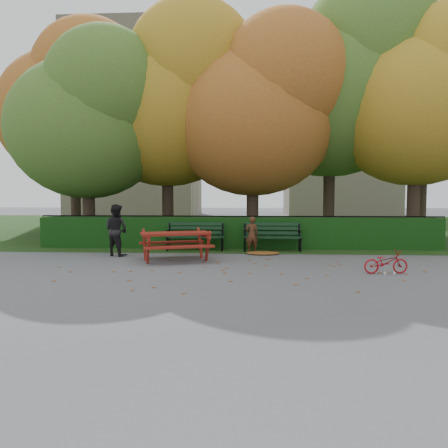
# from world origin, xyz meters

# --- Properties ---
(ground) EXTENTS (90.00, 90.00, 0.00)m
(ground) POSITION_xyz_m (0.00, 0.00, 0.00)
(ground) COLOR slate
(ground) RESTS_ON ground
(grass_strip) EXTENTS (90.00, 90.00, 0.00)m
(grass_strip) POSITION_xyz_m (0.00, 14.00, 0.01)
(grass_strip) COLOR #18320F
(grass_strip) RESTS_ON ground
(building_left) EXTENTS (10.00, 7.00, 15.00)m
(building_left) POSITION_xyz_m (-9.00, 26.00, 7.50)
(building_left) COLOR #C4B597
(building_left) RESTS_ON ground
(building_right) EXTENTS (9.00, 6.00, 12.00)m
(building_right) POSITION_xyz_m (8.00, 28.00, 6.00)
(building_right) COLOR #C4B597
(building_right) RESTS_ON ground
(hedge) EXTENTS (13.00, 0.90, 1.00)m
(hedge) POSITION_xyz_m (0.00, 4.50, 0.50)
(hedge) COLOR black
(hedge) RESTS_ON ground
(iron_fence) EXTENTS (14.00, 0.04, 1.02)m
(iron_fence) POSITION_xyz_m (0.00, 5.30, 0.54)
(iron_fence) COLOR black
(iron_fence) RESTS_ON ground
(tree_a) EXTENTS (5.88, 5.60, 7.48)m
(tree_a) POSITION_xyz_m (-5.19, 5.58, 4.52)
(tree_a) COLOR #2D2019
(tree_a) RESTS_ON ground
(tree_b) EXTENTS (6.72, 6.40, 8.79)m
(tree_b) POSITION_xyz_m (-2.44, 6.75, 5.40)
(tree_b) COLOR #2D2019
(tree_b) RESTS_ON ground
(tree_c) EXTENTS (6.30, 6.00, 8.00)m
(tree_c) POSITION_xyz_m (0.83, 5.96, 4.82)
(tree_c) COLOR #2D2019
(tree_c) RESTS_ON ground
(tree_d) EXTENTS (7.14, 6.80, 9.58)m
(tree_d) POSITION_xyz_m (3.88, 7.23, 5.98)
(tree_d) COLOR #2D2019
(tree_d) RESTS_ON ground
(tree_e) EXTENTS (6.09, 5.80, 8.16)m
(tree_e) POSITION_xyz_m (6.52, 5.77, 5.08)
(tree_e) COLOR #2D2019
(tree_e) RESTS_ON ground
(tree_f) EXTENTS (6.93, 6.60, 9.19)m
(tree_f) POSITION_xyz_m (-7.13, 9.24, 5.69)
(tree_f) COLOR #2D2019
(tree_f) RESTS_ON ground
(tree_g) EXTENTS (6.30, 6.00, 8.55)m
(tree_g) POSITION_xyz_m (8.33, 9.76, 5.37)
(tree_g) COLOR #2D2019
(tree_g) RESTS_ON ground
(bench_left) EXTENTS (1.80, 0.57, 0.88)m
(bench_left) POSITION_xyz_m (-1.30, 3.70, 0.52)
(bench_left) COLOR black
(bench_left) RESTS_ON ground
(bench_right) EXTENTS (1.80, 0.57, 0.88)m
(bench_right) POSITION_xyz_m (1.10, 3.70, 0.52)
(bench_right) COLOR black
(bench_right) RESTS_ON ground
(picnic_table) EXTENTS (2.16, 1.96, 0.87)m
(picnic_table) POSITION_xyz_m (-1.56, 1.55, 0.59)
(picnic_table) COLOR maroon
(picnic_table) RESTS_ON ground
(leaf_pile) EXTENTS (1.18, 1.02, 0.07)m
(leaf_pile) POSITION_xyz_m (0.79, 2.98, 0.03)
(leaf_pile) COLOR brown
(leaf_pile) RESTS_ON ground
(leaf_scatter) EXTENTS (9.00, 5.70, 0.01)m
(leaf_scatter) POSITION_xyz_m (0.00, 0.30, 0.01)
(leaf_scatter) COLOR brown
(leaf_scatter) RESTS_ON ground
(child) EXTENTS (0.46, 0.37, 1.10)m
(child) POSITION_xyz_m (0.46, 3.20, 0.55)
(child) COLOR #452516
(child) RESTS_ON ground
(adult) EXTENTS (0.89, 0.81, 1.49)m
(adult) POSITION_xyz_m (-3.42, 2.37, 0.74)
(adult) COLOR black
(adult) RESTS_ON ground
(bicycle) EXTENTS (1.03, 0.46, 0.52)m
(bicycle) POSITION_xyz_m (3.45, -0.02, 0.26)
(bicycle) COLOR #A10E16
(bicycle) RESTS_ON ground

